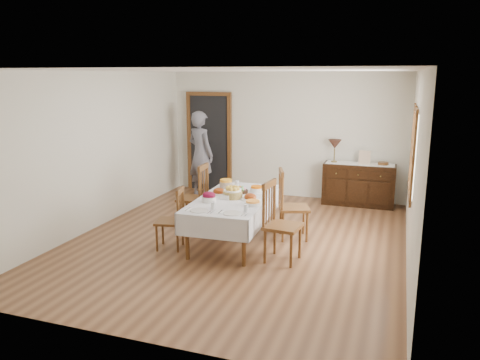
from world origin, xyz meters
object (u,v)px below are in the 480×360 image
(dining_table, at_px, (234,203))
(chair_left_far, at_px, (196,195))
(chair_right_near, at_px, (279,221))
(table_lamp, at_px, (335,145))
(sideboard, at_px, (359,185))
(chair_right_far, at_px, (290,204))
(chair_left_near, at_px, (173,218))
(person, at_px, (201,151))

(dining_table, distance_m, chair_left_far, 1.00)
(chair_right_near, distance_m, table_lamp, 3.35)
(chair_left_far, distance_m, sideboard, 3.39)
(chair_right_far, xyz_separation_m, table_lamp, (0.34, 2.33, 0.62))
(chair_left_near, relative_size, chair_left_far, 0.85)
(chair_left_far, relative_size, chair_right_near, 0.97)
(chair_right_near, distance_m, person, 3.80)
(dining_table, height_order, chair_left_far, chair_left_far)
(chair_left_near, distance_m, chair_right_near, 1.61)
(chair_right_near, bearing_deg, chair_left_far, 66.11)
(dining_table, relative_size, chair_right_near, 1.87)
(chair_left_near, bearing_deg, sideboard, 132.34)
(chair_right_far, xyz_separation_m, sideboard, (0.85, 2.34, -0.15))
(dining_table, height_order, table_lamp, table_lamp)
(dining_table, distance_m, chair_right_far, 0.90)
(chair_left_near, relative_size, person, 0.48)
(chair_right_near, bearing_deg, table_lamp, 1.21)
(chair_left_far, distance_m, person, 2.08)
(chair_right_near, relative_size, table_lamp, 2.43)
(dining_table, relative_size, person, 1.08)
(dining_table, xyz_separation_m, person, (-1.60, 2.40, 0.35))
(chair_left_near, distance_m, chair_left_far, 1.06)
(dining_table, distance_m, table_lamp, 3.06)
(sideboard, xyz_separation_m, person, (-3.23, -0.39, 0.55))
(sideboard, relative_size, table_lamp, 3.00)
(chair_left_far, bearing_deg, sideboard, 129.46)
(chair_right_far, bearing_deg, person, 31.29)
(chair_right_near, bearing_deg, chair_left_near, 98.59)
(person, bearing_deg, chair_left_near, 130.72)
(person, distance_m, table_lamp, 2.76)
(chair_left_far, relative_size, person, 0.56)
(sideboard, bearing_deg, chair_left_near, -125.50)
(dining_table, bearing_deg, chair_left_far, 148.18)
(chair_left_far, distance_m, table_lamp, 3.10)
(dining_table, relative_size, sideboard, 1.52)
(chair_left_far, height_order, sideboard, chair_left_far)
(dining_table, bearing_deg, chair_right_far, 27.95)
(chair_left_near, xyz_separation_m, person, (-0.84, 2.96, 0.50))
(chair_right_near, distance_m, sideboard, 3.38)
(chair_left_far, bearing_deg, chair_left_near, 2.44)
(dining_table, height_order, chair_right_near, chair_right_near)
(sideboard, height_order, table_lamp, table_lamp)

